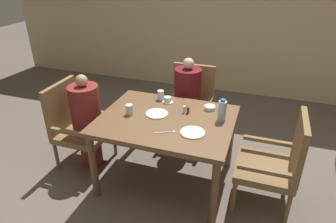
{
  "coord_description": "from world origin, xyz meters",
  "views": [
    {
      "loc": [
        0.84,
        -2.42,
        2.16
      ],
      "look_at": [
        0.0,
        0.05,
        0.81
      ],
      "focal_mm": 32.0,
      "sensor_mm": 36.0,
      "label": 1
    }
  ],
  "objects_px": {
    "plate_main_right": "(193,132)",
    "chair_right_side": "(277,161)",
    "chair_far_side": "(190,103)",
    "chair_left_side": "(76,124)",
    "teacup_with_saucer": "(168,100)",
    "plate_main_left": "(157,114)",
    "glass_tall_near": "(129,109)",
    "bowl_small": "(210,108)",
    "glass_tall_mid": "(161,95)",
    "diner_in_far_chair": "(187,102)",
    "diner_in_left_chair": "(87,121)",
    "water_bottle": "(222,111)"
  },
  "relations": [
    {
      "from": "plate_main_right",
      "to": "chair_right_side",
      "type": "bearing_deg",
      "value": 13.58
    },
    {
      "from": "chair_far_side",
      "to": "chair_left_side",
      "type": "bearing_deg",
      "value": -138.95
    },
    {
      "from": "chair_right_side",
      "to": "teacup_with_saucer",
      "type": "relative_size",
      "value": 8.29
    },
    {
      "from": "chair_right_side",
      "to": "teacup_with_saucer",
      "type": "bearing_deg",
      "value": 163.59
    },
    {
      "from": "chair_right_side",
      "to": "plate_main_right",
      "type": "relative_size",
      "value": 4.29
    },
    {
      "from": "plate_main_left",
      "to": "glass_tall_near",
      "type": "distance_m",
      "value": 0.28
    },
    {
      "from": "plate_main_left",
      "to": "bowl_small",
      "type": "bearing_deg",
      "value": 30.11
    },
    {
      "from": "chair_far_side",
      "to": "glass_tall_mid",
      "type": "xyz_separation_m",
      "value": [
        -0.2,
        -0.54,
        0.31
      ]
    },
    {
      "from": "teacup_with_saucer",
      "to": "diner_in_far_chair",
      "type": "bearing_deg",
      "value": 76.59
    },
    {
      "from": "diner_in_left_chair",
      "to": "plate_main_left",
      "type": "height_order",
      "value": "diner_in_left_chair"
    },
    {
      "from": "chair_left_side",
      "to": "chair_far_side",
      "type": "distance_m",
      "value": 1.42
    },
    {
      "from": "chair_left_side",
      "to": "chair_right_side",
      "type": "relative_size",
      "value": 1.0
    },
    {
      "from": "chair_far_side",
      "to": "teacup_with_saucer",
      "type": "relative_size",
      "value": 8.29
    },
    {
      "from": "chair_far_side",
      "to": "bowl_small",
      "type": "xyz_separation_m",
      "value": [
        0.36,
        -0.6,
        0.28
      ]
    },
    {
      "from": "plate_main_right",
      "to": "water_bottle",
      "type": "height_order",
      "value": "water_bottle"
    },
    {
      "from": "diner_in_left_chair",
      "to": "chair_left_side",
      "type": "bearing_deg",
      "value": 180.0
    },
    {
      "from": "diner_in_far_chair",
      "to": "plate_main_right",
      "type": "height_order",
      "value": "diner_in_far_chair"
    },
    {
      "from": "diner_in_far_chair",
      "to": "water_bottle",
      "type": "relative_size",
      "value": 5.13
    },
    {
      "from": "chair_far_side",
      "to": "plate_main_right",
      "type": "xyz_separation_m",
      "value": [
        0.31,
        -1.12,
        0.26
      ]
    },
    {
      "from": "chair_left_side",
      "to": "bowl_small",
      "type": "xyz_separation_m",
      "value": [
        1.43,
        0.33,
        0.28
      ]
    },
    {
      "from": "water_bottle",
      "to": "bowl_small",
      "type": "bearing_deg",
      "value": 128.96
    },
    {
      "from": "chair_left_side",
      "to": "glass_tall_near",
      "type": "relative_size",
      "value": 9.17
    },
    {
      "from": "chair_right_side",
      "to": "teacup_with_saucer",
      "type": "xyz_separation_m",
      "value": [
        -1.17,
        0.35,
        0.29
      ]
    },
    {
      "from": "diner_in_left_chair",
      "to": "glass_tall_near",
      "type": "bearing_deg",
      "value": -3.84
    },
    {
      "from": "water_bottle",
      "to": "chair_right_side",
      "type": "bearing_deg",
      "value": -14.05
    },
    {
      "from": "plate_main_left",
      "to": "glass_tall_mid",
      "type": "bearing_deg",
      "value": 103.71
    },
    {
      "from": "diner_in_left_chair",
      "to": "plate_main_right",
      "type": "height_order",
      "value": "diner_in_left_chair"
    },
    {
      "from": "chair_far_side",
      "to": "bowl_small",
      "type": "bearing_deg",
      "value": -59.13
    },
    {
      "from": "diner_in_left_chair",
      "to": "glass_tall_mid",
      "type": "height_order",
      "value": "diner_in_left_chair"
    },
    {
      "from": "teacup_with_saucer",
      "to": "water_bottle",
      "type": "distance_m",
      "value": 0.65
    },
    {
      "from": "chair_left_side",
      "to": "glass_tall_near",
      "type": "xyz_separation_m",
      "value": [
        0.69,
        -0.04,
        0.31
      ]
    },
    {
      "from": "chair_left_side",
      "to": "teacup_with_saucer",
      "type": "relative_size",
      "value": 8.29
    },
    {
      "from": "chair_far_side",
      "to": "glass_tall_near",
      "type": "distance_m",
      "value": 1.08
    },
    {
      "from": "diner_in_left_chair",
      "to": "chair_far_side",
      "type": "relative_size",
      "value": 1.14
    },
    {
      "from": "chair_right_side",
      "to": "plate_main_left",
      "type": "distance_m",
      "value": 1.22
    },
    {
      "from": "chair_left_side",
      "to": "diner_in_far_chair",
      "type": "relative_size",
      "value": 0.85
    },
    {
      "from": "chair_far_side",
      "to": "plate_main_left",
      "type": "relative_size",
      "value": 4.29
    },
    {
      "from": "diner_in_far_chair",
      "to": "glass_tall_mid",
      "type": "height_order",
      "value": "diner_in_far_chair"
    },
    {
      "from": "plate_main_right",
      "to": "glass_tall_near",
      "type": "relative_size",
      "value": 2.14
    },
    {
      "from": "teacup_with_saucer",
      "to": "glass_tall_mid",
      "type": "xyz_separation_m",
      "value": [
        -0.1,
        0.05,
        0.02
      ]
    },
    {
      "from": "diner_in_far_chair",
      "to": "plate_main_left",
      "type": "xyz_separation_m",
      "value": [
        -0.12,
        -0.73,
        0.18
      ]
    },
    {
      "from": "chair_far_side",
      "to": "water_bottle",
      "type": "relative_size",
      "value": 4.34
    },
    {
      "from": "water_bottle",
      "to": "diner_in_far_chair",
      "type": "bearing_deg",
      "value": 128.75
    },
    {
      "from": "plate_main_right",
      "to": "chair_far_side",
      "type": "bearing_deg",
      "value": 105.63
    },
    {
      "from": "diner_in_left_chair",
      "to": "glass_tall_mid",
      "type": "bearing_deg",
      "value": 28.72
    },
    {
      "from": "teacup_with_saucer",
      "to": "glass_tall_near",
      "type": "height_order",
      "value": "glass_tall_near"
    },
    {
      "from": "bowl_small",
      "to": "water_bottle",
      "type": "xyz_separation_m",
      "value": [
        0.15,
        -0.19,
        0.08
      ]
    },
    {
      "from": "chair_left_side",
      "to": "plate_main_right",
      "type": "height_order",
      "value": "chair_left_side"
    },
    {
      "from": "chair_left_side",
      "to": "chair_far_side",
      "type": "xyz_separation_m",
      "value": [
        1.07,
        0.93,
        0.0
      ]
    },
    {
      "from": "chair_left_side",
      "to": "plate_main_right",
      "type": "xyz_separation_m",
      "value": [
        1.38,
        -0.18,
        0.26
      ]
    }
  ]
}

